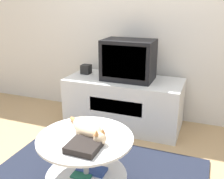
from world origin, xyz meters
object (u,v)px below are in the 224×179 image
speaker (86,69)px  dvd_box (84,146)px  cat (88,128)px  tv (129,60)px

speaker → dvd_box: speaker is taller
speaker → cat: (0.64, -1.26, -0.09)m
dvd_box → cat: 0.21m
speaker → dvd_box: size_ratio=0.52×
dvd_box → cat: cat is taller
tv → speaker: bearing=174.8°
tv → dvd_box: (0.14, -1.40, -0.29)m
tv → cat: bearing=-86.4°
tv → cat: size_ratio=1.30×
tv → dvd_box: tv is taller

